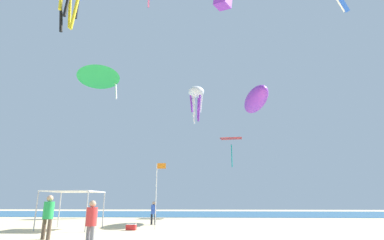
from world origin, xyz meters
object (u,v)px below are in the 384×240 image
(person_leftmost, at_px, (91,220))
(kite_octopus_white, at_px, (196,94))
(kite_delta_green, at_px, (99,74))
(canopy_tent, at_px, (74,193))
(kite_inflatable_purple, at_px, (256,100))
(banner_flag, at_px, (157,189))
(person_central, at_px, (48,213))
(cooler_box, at_px, (131,227))
(kite_diamond_red, at_px, (231,140))
(person_near_tent, at_px, (154,211))

(person_leftmost, bearing_deg, kite_octopus_white, 124.78)
(kite_octopus_white, distance_m, kite_delta_green, 12.89)
(canopy_tent, xyz_separation_m, kite_inflatable_purple, (13.01, 9.16, 9.04))
(banner_flag, bearing_deg, person_central, -124.84)
(kite_inflatable_purple, xyz_separation_m, kite_delta_green, (-16.66, 2.11, 4.05))
(canopy_tent, height_order, cooler_box, canopy_tent)
(person_central, relative_size, cooler_box, 3.33)
(kite_octopus_white, height_order, kite_diamond_red, kite_octopus_white)
(person_near_tent, bearing_deg, cooler_box, 44.43)
(person_leftmost, relative_size, kite_diamond_red, 0.46)
(canopy_tent, relative_size, banner_flag, 0.76)
(person_central, distance_m, kite_inflatable_purple, 21.04)
(person_central, distance_m, banner_flag, 6.98)
(person_leftmost, height_order, cooler_box, person_leftmost)
(kite_inflatable_purple, bearing_deg, canopy_tent, -59.34)
(person_near_tent, xyz_separation_m, banner_flag, (0.86, -3.65, 1.43))
(person_near_tent, distance_m, kite_inflatable_purple, 14.32)
(person_leftmost, xyz_separation_m, person_central, (-2.94, 2.40, 0.14))
(person_leftmost, height_order, kite_delta_green, kite_delta_green)
(canopy_tent, height_order, person_near_tent, canopy_tent)
(banner_flag, distance_m, kite_octopus_white, 22.56)
(kite_delta_green, bearing_deg, canopy_tent, 82.80)
(kite_diamond_red, bearing_deg, banner_flag, 77.29)
(kite_octopus_white, distance_m, kite_inflatable_purple, 12.31)
(person_near_tent, height_order, cooler_box, person_near_tent)
(banner_flag, xyz_separation_m, kite_octopus_white, (1.62, 18.30, 13.10))
(cooler_box, bearing_deg, person_leftmost, -87.17)
(kite_diamond_red, relative_size, kite_inflatable_purple, 0.55)
(kite_octopus_white, bearing_deg, person_central, -111.99)
(person_near_tent, xyz_separation_m, person_leftmost, (-0.12, -11.68, 0.01))
(canopy_tent, relative_size, kite_inflatable_purple, 0.47)
(kite_inflatable_purple, bearing_deg, cooler_box, -48.74)
(person_leftmost, xyz_separation_m, banner_flag, (0.98, 8.03, 1.43))
(person_leftmost, relative_size, banner_flag, 0.41)
(cooler_box, bearing_deg, banner_flag, 31.90)
(person_leftmost, relative_size, kite_inflatable_purple, 0.25)
(kite_inflatable_purple, bearing_deg, person_near_tent, -64.89)
(person_near_tent, xyz_separation_m, kite_inflatable_purple, (8.72, 4.95, 10.21))
(kite_diamond_red, distance_m, kite_inflatable_purple, 8.58)
(kite_delta_green, bearing_deg, kite_diamond_red, 176.77)
(banner_flag, bearing_deg, kite_inflatable_purple, 47.59)
(kite_octopus_white, bearing_deg, person_leftmost, -104.60)
(person_leftmost, bearing_deg, person_near_tent, 129.85)
(canopy_tent, relative_size, kite_octopus_white, 0.61)
(person_leftmost, distance_m, cooler_box, 7.25)
(person_leftmost, xyz_separation_m, kite_octopus_white, (2.60, 26.33, 14.52))
(kite_inflatable_purple, relative_size, kite_delta_green, 1.07)
(canopy_tent, bearing_deg, person_leftmost, -60.86)
(canopy_tent, relative_size, kite_delta_green, 0.50)
(banner_flag, relative_size, kite_octopus_white, 0.81)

